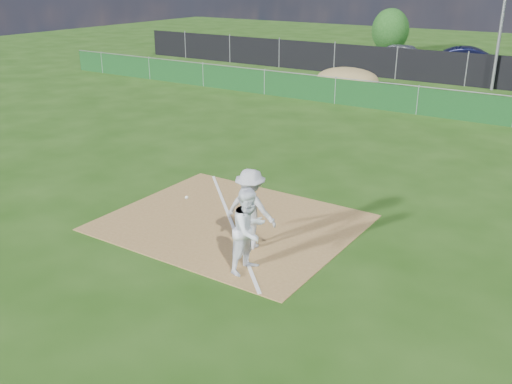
{
  "coord_description": "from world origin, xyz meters",
  "views": [
    {
      "loc": [
        7.77,
        -9.6,
        5.94
      ],
      "look_at": [
        0.75,
        1.0,
        1.0
      ],
      "focal_mm": 40.0,
      "sensor_mm": 36.0,
      "label": 1
    }
  ],
  "objects_px": {
    "first_base": "(245,236)",
    "car_left": "(405,55)",
    "runner": "(249,230)",
    "tree_left": "(390,30)",
    "light_pole": "(503,12)",
    "car_mid": "(472,61)",
    "play_at_first": "(250,209)"
  },
  "relations": [
    {
      "from": "play_at_first",
      "to": "runner",
      "type": "bearing_deg",
      "value": -57.3
    },
    {
      "from": "car_left",
      "to": "car_mid",
      "type": "bearing_deg",
      "value": -100.34
    },
    {
      "from": "first_base",
      "to": "tree_left",
      "type": "xyz_separation_m",
      "value": [
        -9.32,
        33.12,
        1.66
      ]
    },
    {
      "from": "first_base",
      "to": "car_left",
      "type": "xyz_separation_m",
      "value": [
        -6.12,
        27.8,
        0.67
      ]
    },
    {
      "from": "car_mid",
      "to": "tree_left",
      "type": "distance_m",
      "value": 9.89
    },
    {
      "from": "car_left",
      "to": "tree_left",
      "type": "relative_size",
      "value": 1.27
    },
    {
      "from": "car_mid",
      "to": "runner",
      "type": "bearing_deg",
      "value": 167.89
    },
    {
      "from": "light_pole",
      "to": "first_base",
      "type": "xyz_separation_m",
      "value": [
        -0.71,
        -22.25,
        -3.94
      ]
    },
    {
      "from": "car_left",
      "to": "play_at_first",
      "type": "bearing_deg",
      "value": -167.75
    },
    {
      "from": "play_at_first",
      "to": "car_left",
      "type": "relative_size",
      "value": 0.55
    },
    {
      "from": "car_mid",
      "to": "tree_left",
      "type": "height_order",
      "value": "tree_left"
    },
    {
      "from": "car_left",
      "to": "car_mid",
      "type": "xyz_separation_m",
      "value": [
        4.54,
        -0.77,
        0.06
      ]
    },
    {
      "from": "tree_left",
      "to": "runner",
      "type": "bearing_deg",
      "value": -73.34
    },
    {
      "from": "light_pole",
      "to": "car_mid",
      "type": "relative_size",
      "value": 1.68
    },
    {
      "from": "first_base",
      "to": "car_left",
      "type": "distance_m",
      "value": 28.47
    },
    {
      "from": "light_pole",
      "to": "first_base",
      "type": "height_order",
      "value": "light_pole"
    },
    {
      "from": "tree_left",
      "to": "play_at_first",
      "type": "bearing_deg",
      "value": -73.84
    },
    {
      "from": "first_base",
      "to": "play_at_first",
      "type": "xyz_separation_m",
      "value": [
        0.36,
        -0.3,
        0.9
      ]
    },
    {
      "from": "light_pole",
      "to": "play_at_first",
      "type": "distance_m",
      "value": 22.75
    },
    {
      "from": "runner",
      "to": "tree_left",
      "type": "height_order",
      "value": "tree_left"
    },
    {
      "from": "first_base",
      "to": "tree_left",
      "type": "bearing_deg",
      "value": 105.72
    },
    {
      "from": "play_at_first",
      "to": "car_mid",
      "type": "xyz_separation_m",
      "value": [
        -1.95,
        27.33,
        -0.16
      ]
    },
    {
      "from": "tree_left",
      "to": "car_mid",
      "type": "bearing_deg",
      "value": -38.21
    },
    {
      "from": "car_left",
      "to": "car_mid",
      "type": "distance_m",
      "value": 4.6
    },
    {
      "from": "car_left",
      "to": "car_mid",
      "type": "relative_size",
      "value": 0.89
    },
    {
      "from": "play_at_first",
      "to": "runner",
      "type": "height_order",
      "value": "play_at_first"
    },
    {
      "from": "light_pole",
      "to": "runner",
      "type": "relative_size",
      "value": 4.3
    },
    {
      "from": "first_base",
      "to": "runner",
      "type": "bearing_deg",
      "value": -51.8
    },
    {
      "from": "play_at_first",
      "to": "runner",
      "type": "xyz_separation_m",
      "value": [
        0.59,
        -0.91,
        -0.02
      ]
    },
    {
      "from": "runner",
      "to": "play_at_first",
      "type": "bearing_deg",
      "value": 39.12
    },
    {
      "from": "light_pole",
      "to": "car_left",
      "type": "xyz_separation_m",
      "value": [
        -6.83,
        5.55,
        -3.27
      ]
    },
    {
      "from": "runner",
      "to": "first_base",
      "type": "bearing_deg",
      "value": 44.62
    }
  ]
}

